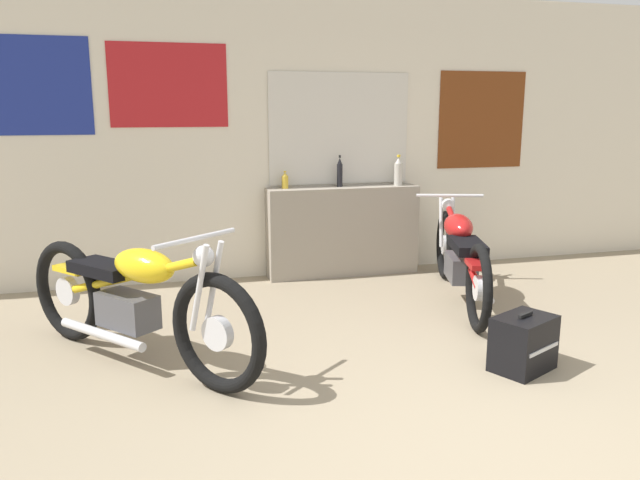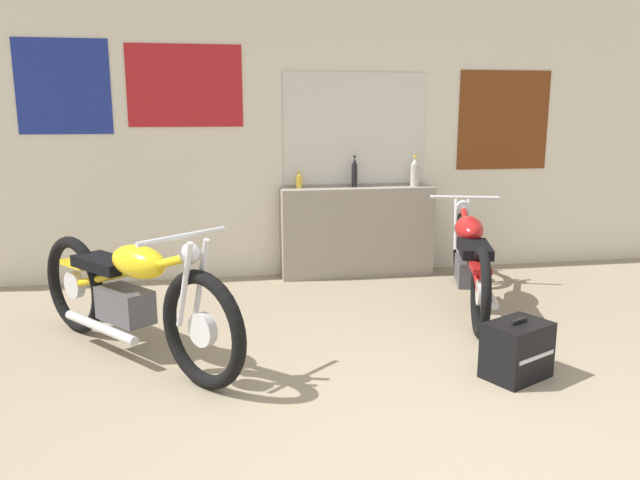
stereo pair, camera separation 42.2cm
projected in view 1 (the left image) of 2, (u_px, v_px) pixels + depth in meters
The scene contains 9 objects.
ground_plane at pixel (503, 464), 3.00m from camera, with size 24.00×24.00×0.00m, color gray.
wall_back at pixel (311, 136), 6.26m from camera, with size 10.00×0.07×2.80m.
sill_counter at pixel (343, 231), 6.36m from camera, with size 1.55×0.28×0.91m.
bottle_leftmost at pixel (285, 181), 6.15m from camera, with size 0.06×0.06×0.17m.
bottle_left_center at pixel (340, 173), 6.27m from camera, with size 0.06×0.06×0.32m.
bottle_center at pixel (398, 172), 6.39m from camera, with size 0.08×0.08×0.31m.
motorcycle_yellow at pixel (134, 299), 4.12m from camera, with size 1.51×1.80×0.95m.
motorcycle_red at pixel (460, 254), 5.47m from camera, with size 0.85×2.15×0.88m.
hard_case_black at pixel (523, 343), 4.06m from camera, with size 0.48×0.43×0.39m.
Camera 1 is at (-1.57, -2.39, 1.68)m, focal length 35.00 mm.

